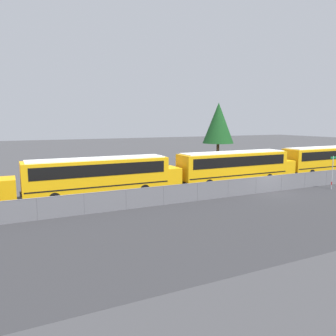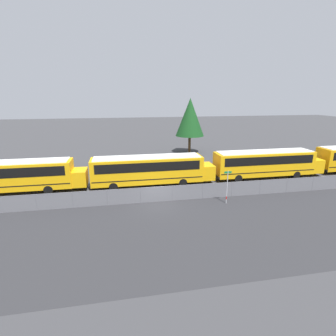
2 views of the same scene
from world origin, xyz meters
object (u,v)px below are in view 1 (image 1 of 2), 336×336
Objects in this scene: street_sign at (332,172)px; tree_0 at (218,123)px; school_bus_4 at (328,158)px; school_bus_2 at (102,174)px; school_bus_3 at (236,165)px.

tree_0 is (2.53, 22.67, 4.48)m from street_sign.
street_sign is at bearing -96.37° from tree_0.
school_bus_4 is 17.31m from tree_0.
school_bus_2 is 28.33m from school_bus_4.
school_bus_4 is (14.25, 0.29, 0.00)m from school_bus_3.
school_bus_4 is 1.47× the size of tree_0.
tree_0 is at bearing 61.24° from school_bus_3.
school_bus_4 is (28.33, 0.00, 0.00)m from school_bus_2.
school_bus_4 is at bearing 40.58° from street_sign.
school_bus_4 is 10.39m from street_sign.
tree_0 reaches higher than street_sign.
school_bus_2 is 1.00× the size of school_bus_3.
school_bus_4 is at bearing 1.16° from school_bus_3.
school_bus_4 is 4.33× the size of street_sign.
tree_0 is (22.98, 15.91, 4.20)m from school_bus_2.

